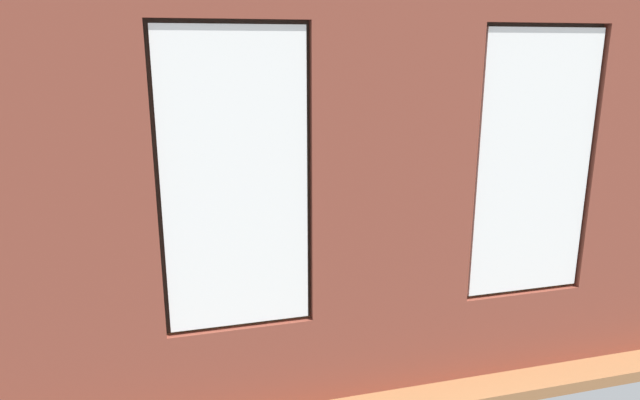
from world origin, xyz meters
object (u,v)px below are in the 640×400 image
(cup_ceramic, at_px, (298,229))
(remote_gray, at_px, (340,227))
(potted_plant_mid_room_small, at_px, (362,215))
(media_console, at_px, (61,260))
(tv_flatscreen, at_px, (54,207))
(potted_plant_near_tv, at_px, (99,242))
(potted_plant_foreground_right, at_px, (99,197))
(potted_plant_corner_near_left, at_px, (440,174))
(couch_left, at_px, (502,233))
(couch_by_window, at_px, (271,324))
(coffee_table, at_px, (314,238))
(table_plant_small, at_px, (314,225))
(potted_plant_between_couches, at_px, (428,260))
(papasan_chair, at_px, (218,210))
(candle_jar, at_px, (325,232))
(potted_plant_by_left_couch, at_px, (425,201))

(cup_ceramic, bearing_deg, remote_gray, -175.48)
(potted_plant_mid_room_small, bearing_deg, media_console, 5.93)
(tv_flatscreen, distance_m, potted_plant_near_tv, 1.15)
(tv_flatscreen, height_order, potted_plant_foreground_right, tv_flatscreen)
(media_console, xyz_separation_m, potted_plant_corner_near_left, (-5.54, -1.57, 0.36))
(couch_left, xyz_separation_m, media_console, (5.39, -0.55, -0.04))
(couch_by_window, height_order, coffee_table, couch_by_window)
(potted_plant_corner_near_left, bearing_deg, tv_flatscreen, 15.79)
(cup_ceramic, height_order, potted_plant_mid_room_small, potted_plant_mid_room_small)
(table_plant_small, distance_m, potted_plant_foreground_right, 3.19)
(potted_plant_between_couches, xyz_separation_m, potted_plant_corner_near_left, (-2.01, -3.78, -0.11))
(cup_ceramic, height_order, media_console, media_console)
(couch_by_window, distance_m, papasan_chair, 3.35)
(couch_by_window, distance_m, table_plant_small, 2.17)
(cup_ceramic, bearing_deg, potted_plant_corner_near_left, -147.73)
(candle_jar, relative_size, potted_plant_corner_near_left, 0.10)
(table_plant_small, xyz_separation_m, potted_plant_near_tv, (2.37, 0.70, 0.23))
(candle_jar, relative_size, table_plant_small, 0.56)
(papasan_chair, bearing_deg, coffee_table, 126.82)
(coffee_table, xyz_separation_m, potted_plant_by_left_couch, (-2.05, -1.21, 0.01))
(couch_by_window, relative_size, candle_jar, 17.33)
(media_console, xyz_separation_m, potted_plant_between_couches, (-3.53, 2.21, 0.48))
(couch_left, distance_m, potted_plant_foreground_right, 5.50)
(couch_by_window, distance_m, candle_jar, 2.09)
(papasan_chair, distance_m, potted_plant_foreground_right, 1.66)
(table_plant_small, relative_size, potted_plant_corner_near_left, 0.18)
(potted_plant_corner_near_left, bearing_deg, potted_plant_between_couches, 62.01)
(candle_jar, bearing_deg, cup_ceramic, -41.00)
(cup_ceramic, bearing_deg, papasan_chair, -55.88)
(potted_plant_mid_room_small, relative_size, potted_plant_between_couches, 0.48)
(potted_plant_by_left_couch, bearing_deg, potted_plant_corner_near_left, -130.40)
(potted_plant_by_left_couch, xyz_separation_m, potted_plant_near_tv, (4.43, 1.91, 0.39))
(couch_left, bearing_deg, cup_ceramic, -93.17)
(papasan_chair, distance_m, potted_plant_by_left_couch, 3.10)
(remote_gray, xyz_separation_m, potted_plant_by_left_couch, (-1.67, -1.06, -0.06))
(couch_by_window, bearing_deg, potted_plant_by_left_couch, -132.88)
(remote_gray, bearing_deg, potted_plant_between_couches, 163.78)
(potted_plant_between_couches, bearing_deg, coffee_table, -72.61)
(tv_flatscreen, height_order, potted_plant_by_left_couch, tv_flatscreen)
(potted_plant_between_couches, bearing_deg, tv_flatscreen, -32.06)
(remote_gray, bearing_deg, potted_plant_corner_near_left, -74.80)
(coffee_table, xyz_separation_m, candle_jar, (-0.10, 0.13, 0.11))
(couch_left, bearing_deg, potted_plant_near_tv, -80.05)
(cup_ceramic, distance_m, potted_plant_mid_room_small, 1.19)
(coffee_table, height_order, potted_plant_between_couches, potted_plant_between_couches)
(candle_jar, distance_m, potted_plant_near_tv, 2.56)
(remote_gray, relative_size, potted_plant_between_couches, 0.14)
(couch_left, height_order, coffee_table, couch_left)
(table_plant_small, height_order, papasan_chair, papasan_chair)
(candle_jar, xyz_separation_m, potted_plant_near_tv, (2.48, 0.57, 0.29))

